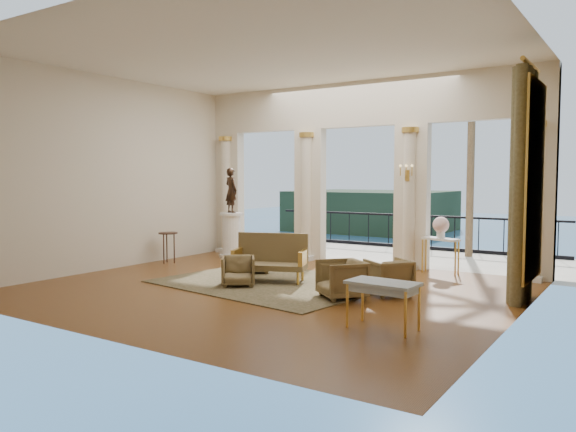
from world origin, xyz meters
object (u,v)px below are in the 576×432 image
Objects in this scene: armchair_c at (389,275)px; game_table at (383,286)px; pedestal at (231,236)px; statue at (231,191)px; armchair_a at (238,270)px; console_table at (441,244)px; side_table at (168,237)px; armchair_b at (342,277)px; armchair_d at (255,258)px; settee at (271,258)px.

game_table is (0.85, -2.22, 0.25)m from armchair_c.
game_table is at bearing 59.27° from armchair_c.
game_table is 0.85× the size of pedestal.
pedestal reaches higher than armchair_c.
statue is at bearing -73.56° from armchair_c.
console_table is (2.88, 3.67, 0.33)m from armchair_a.
side_table is at bearing -112.44° from pedestal.
armchair_b is 0.96m from armchair_c.
statue is 5.66m from console_table.
armchair_d is 2.71m from side_table.
armchair_a is 0.90× the size of armchair_c.
statue is 1.54× the size of side_table.
pedestal reaches higher than settee.
statue is at bearing 148.46° from game_table.
armchair_c is 2.39m from game_table.
statue reaches higher than console_table.
armchair_b is 2.13m from settee.
armchair_c is 2.82m from console_table.
settee is (0.88, -0.63, 0.15)m from armchair_d.
pedestal is 1.01× the size of statue.
pedestal is 1.34× the size of console_table.
console_table reaches higher than armchair_b.
pedestal is 1.55× the size of side_table.
armchair_a is 4.29m from statue.
game_table is at bearing -52.62° from settee.
armchair_c is at bearing -138.16° from armchair_d.
settee is 1.35× the size of pedestal.
statue is at bearing 67.56° from side_table.
side_table is at bearing 120.12° from armchair_a.
settee is at bearing 151.51° from game_table.
settee is at bearing -49.81° from armchair_c.
statue is at bearing 0.00° from pedestal.
console_table is at bearing 26.86° from settee.
armchair_b is at bearing -34.77° from armchair_a.
armchair_c is 0.81× the size of console_table.
pedestal is at bearing 67.56° from side_table.
armchair_d and game_table have the same top height.
armchair_c is 0.94× the size of side_table.
armchair_c is at bearing 93.14° from armchair_b.
armchair_d is 0.57× the size of pedestal.
statue is at bearing 120.96° from settee.
statue is (-4.89, 2.95, 1.42)m from armchair_b.
statue reaches higher than armchair_c.
armchair_b is 5.89m from statue.
armchair_d is 0.42× the size of settee.
pedestal is (-2.63, 3.05, 0.25)m from armchair_a.
console_table reaches higher than game_table.
armchair_b is at bearing 1.92° from armchair_c.
armchair_a is at bearing -49.18° from pedestal.
pedestal is at bearing 11.32° from armchair_d.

